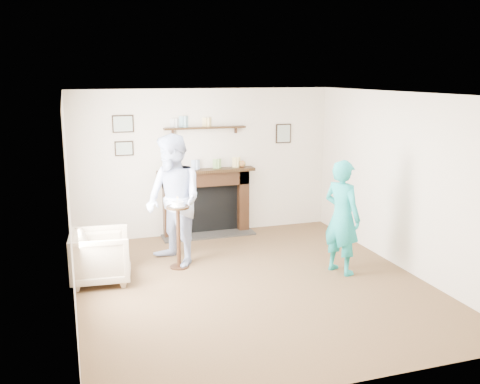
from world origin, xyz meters
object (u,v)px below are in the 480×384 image
object	(u,v)px
man	(175,264)
pedestal_table	(178,224)
armchair	(102,281)
woman	(340,272)

from	to	relation	value
man	pedestal_table	size ratio (longest dim) A/B	1.83
armchair	man	bearing A→B (deg)	-66.39
woman	pedestal_table	bearing A→B (deg)	44.69
armchair	woman	xyz separation A→B (m)	(3.22, -0.68, 0.00)
man	pedestal_table	xyz separation A→B (m)	(0.02, -0.17, 0.64)
pedestal_table	armchair	bearing A→B (deg)	-169.84
man	woman	xyz separation A→B (m)	(2.15, -1.05, 0.00)
armchair	woman	world-z (taller)	woman
armchair	pedestal_table	distance (m)	1.29
woman	pedestal_table	size ratio (longest dim) A/B	1.53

